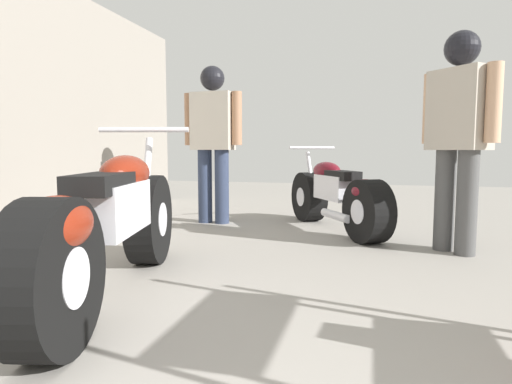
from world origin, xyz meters
name	(u,v)px	position (x,y,z in m)	size (l,w,h in m)	color
ground_plane	(281,260)	(0.00, 3.24, 0.00)	(15.56, 15.56, 0.00)	gray
motorcycle_maroon_cruiser	(111,225)	(-0.76, 2.15, 0.42)	(0.83, 2.14, 1.01)	black
motorcycle_black_naked	(336,196)	(0.30, 4.59, 0.36)	(1.19, 1.72, 0.89)	black
mechanic_in_blue	(213,130)	(-1.12, 4.75, 1.07)	(0.70, 0.28, 1.79)	#2D3851
mechanic_with_helmet	(459,122)	(1.32, 3.87, 1.07)	(0.56, 0.59, 1.79)	#4C4C4C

